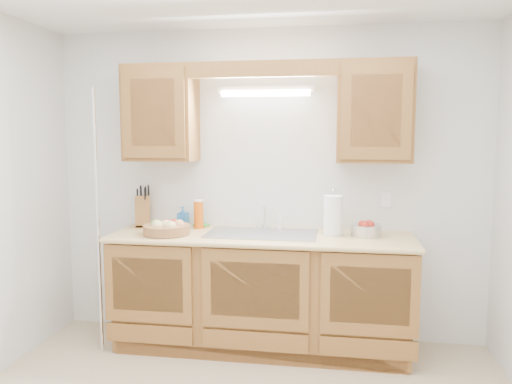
% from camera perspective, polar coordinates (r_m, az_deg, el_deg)
% --- Properties ---
extents(room, '(3.52, 3.50, 2.50)m').
position_cam_1_polar(room, '(2.61, -3.27, -2.41)').
color(room, '#BFAC8A').
rests_on(room, ground).
extents(base_cabinets, '(2.20, 0.60, 0.86)m').
position_cam_1_polar(base_cabinets, '(3.95, 0.60, -11.41)').
color(base_cabinets, brown).
rests_on(base_cabinets, ground).
extents(countertop, '(2.30, 0.63, 0.04)m').
position_cam_1_polar(countertop, '(3.82, 0.58, -5.19)').
color(countertop, tan).
rests_on(countertop, base_cabinets).
extents(upper_cabinet_left, '(0.55, 0.33, 0.75)m').
position_cam_1_polar(upper_cabinet_left, '(4.09, -10.79, 8.78)').
color(upper_cabinet_left, brown).
rests_on(upper_cabinet_left, room).
extents(upper_cabinet_right, '(0.55, 0.33, 0.75)m').
position_cam_1_polar(upper_cabinet_right, '(3.86, 13.35, 8.87)').
color(upper_cabinet_right, brown).
rests_on(upper_cabinet_right, room).
extents(valance, '(2.20, 0.05, 0.12)m').
position_cam_1_polar(valance, '(3.78, 0.61, 13.89)').
color(valance, brown).
rests_on(valance, room).
extents(fluorescent_fixture, '(0.76, 0.08, 0.08)m').
position_cam_1_polar(fluorescent_fixture, '(3.99, 1.10, 11.44)').
color(fluorescent_fixture, white).
rests_on(fluorescent_fixture, room).
extents(sink, '(0.84, 0.46, 0.36)m').
position_cam_1_polar(sink, '(3.85, 0.63, -5.88)').
color(sink, '#9E9EA3').
rests_on(sink, countertop).
extents(wire_shelf_pole, '(0.03, 0.03, 2.00)m').
position_cam_1_polar(wire_shelf_pole, '(3.92, -17.62, -3.40)').
color(wire_shelf_pole, silver).
rests_on(wire_shelf_pole, ground).
extents(outlet_plate, '(0.08, 0.01, 0.12)m').
position_cam_1_polar(outlet_plate, '(4.06, 14.63, -0.84)').
color(outlet_plate, white).
rests_on(outlet_plate, room).
extents(fruit_basket, '(0.44, 0.44, 0.11)m').
position_cam_1_polar(fruit_basket, '(3.88, -10.19, -4.07)').
color(fruit_basket, olive).
rests_on(fruit_basket, countertop).
extents(knife_block, '(0.19, 0.23, 0.35)m').
position_cam_1_polar(knife_block, '(4.26, -12.83, -2.12)').
color(knife_block, brown).
rests_on(knife_block, countertop).
extents(orange_canister, '(0.09, 0.09, 0.23)m').
position_cam_1_polar(orange_canister, '(4.08, -6.58, -2.52)').
color(orange_canister, '#CC540B').
rests_on(orange_canister, countertop).
extents(soap_bottle, '(0.09, 0.09, 0.17)m').
position_cam_1_polar(soap_bottle, '(4.18, -8.35, -2.79)').
color(soap_bottle, '#2162A9').
rests_on(soap_bottle, countertop).
extents(sponge, '(0.14, 0.11, 0.02)m').
position_cam_1_polar(sponge, '(4.17, -6.27, -3.82)').
color(sponge, '#CC333F').
rests_on(sponge, countertop).
extents(paper_towel, '(0.18, 0.18, 0.36)m').
position_cam_1_polar(paper_towel, '(3.82, 8.79, -2.68)').
color(paper_towel, silver).
rests_on(paper_towel, countertop).
extents(apple_bowl, '(0.26, 0.26, 0.12)m').
position_cam_1_polar(apple_bowl, '(3.85, 12.44, -4.17)').
color(apple_bowl, silver).
rests_on(apple_bowl, countertop).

